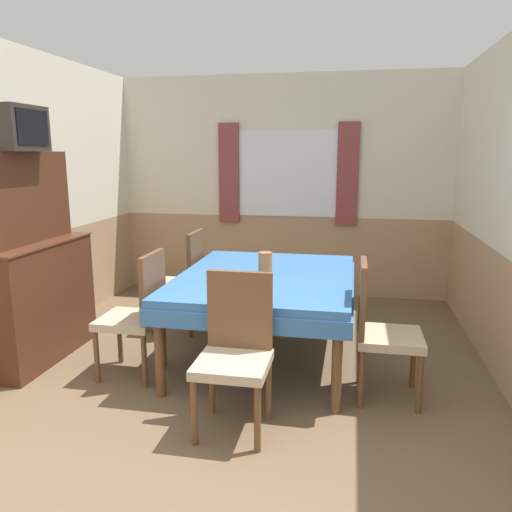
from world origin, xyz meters
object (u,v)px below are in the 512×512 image
at_px(sideboard, 31,274).
at_px(tv, 16,128).
at_px(chair_left_near, 138,311).
at_px(chair_left_far, 184,278).
at_px(dining_table, 266,286).
at_px(chair_head_near, 235,348).
at_px(chair_right_near, 380,327).
at_px(vase, 265,263).

height_order(sideboard, tv, tv).
bearing_deg(tv, chair_left_near, -4.95).
relative_size(chair_left_far, sideboard, 0.57).
distance_m(dining_table, chair_left_far, 1.04).
xyz_separation_m(chair_left_near, tv, (-0.96, 0.08, 1.36)).
xyz_separation_m(dining_table, chair_head_near, (0.00, -1.09, -0.11)).
xyz_separation_m(chair_right_near, tv, (-2.74, 0.08, 1.36)).
xyz_separation_m(dining_table, chair_left_far, (-0.89, 0.52, -0.11)).
distance_m(chair_left_near, chair_head_near, 1.06).
bearing_deg(vase, chair_right_near, -30.94).
bearing_deg(chair_left_near, vase, -58.57).
relative_size(sideboard, vase, 9.47).
relative_size(chair_right_near, chair_head_near, 1.00).
xyz_separation_m(tv, vase, (1.84, 0.46, -1.07)).
distance_m(dining_table, chair_left_near, 1.04).
bearing_deg(chair_head_near, chair_left_near, -32.30).
bearing_deg(dining_table, chair_left_far, 149.67).
relative_size(dining_table, chair_head_near, 1.86).
bearing_deg(vase, chair_head_near, -89.55).
distance_m(chair_right_near, vase, 1.09).
bearing_deg(chair_right_near, tv, -91.73).
xyz_separation_m(chair_head_near, sideboard, (-1.90, 0.73, 0.21)).
bearing_deg(chair_left_near, chair_left_far, 0.00).
relative_size(tv, vase, 2.52).
height_order(dining_table, sideboard, sideboard).
bearing_deg(tv, chair_right_near, -1.73).
bearing_deg(tv, dining_table, 13.39).
xyz_separation_m(chair_left_near, vase, (0.89, 0.54, 0.30)).
xyz_separation_m(dining_table, chair_left_near, (-0.89, -0.52, -0.11)).
height_order(dining_table, chair_right_near, chair_right_near).
distance_m(chair_head_near, tv, 2.39).
height_order(dining_table, chair_left_near, chair_left_near).
bearing_deg(vase, dining_table, -63.97).
bearing_deg(chair_left_far, chair_head_near, -150.98).
height_order(chair_right_near, sideboard, sideboard).
distance_m(chair_left_far, sideboard, 1.35).
bearing_deg(chair_left_far, chair_right_near, -120.33).
relative_size(chair_left_far, chair_right_near, 1.00).
bearing_deg(chair_right_near, sideboard, -93.40).
relative_size(chair_right_near, sideboard, 0.57).
bearing_deg(chair_head_near, chair_right_near, -147.70).
relative_size(chair_left_near, sideboard, 0.57).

